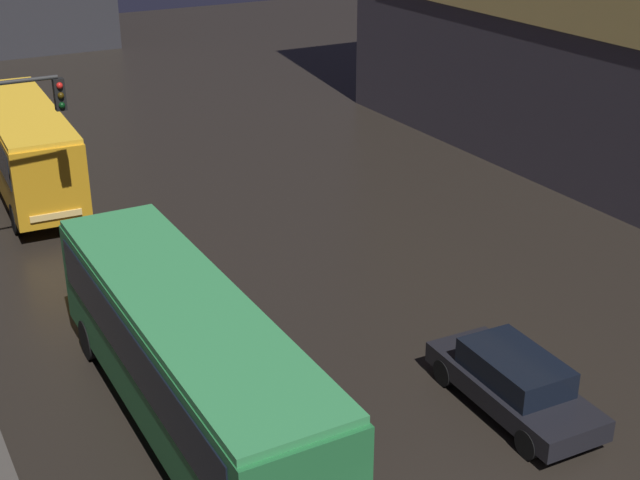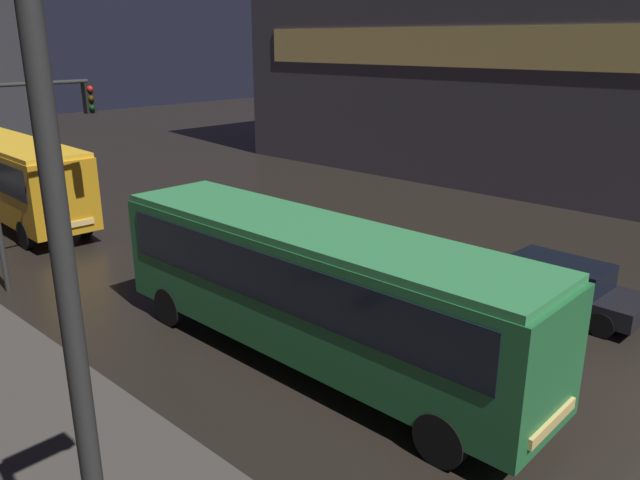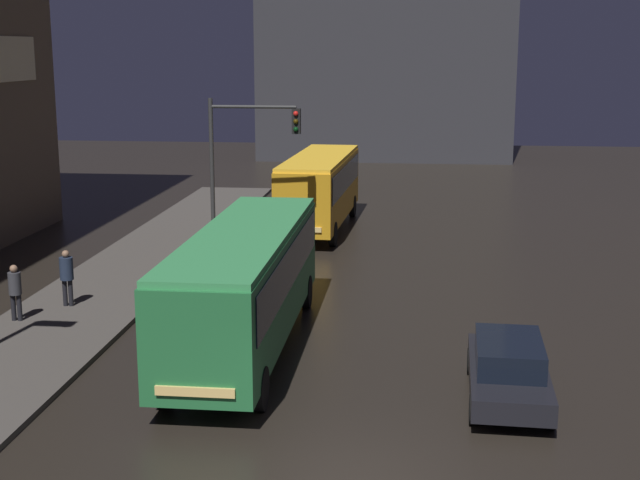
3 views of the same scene
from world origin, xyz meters
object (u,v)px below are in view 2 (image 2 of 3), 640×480
car_taxi (558,284)px  traffic_light_main (28,144)px  bus_far (16,174)px  street_lamp_sidewalk (95,272)px  bus_near (314,281)px

car_taxi → traffic_light_main: traffic_light_main is taller
car_taxi → bus_far: bearing=-69.1°
car_taxi → street_lamp_sidewalk: (-13.52, -1.41, 4.47)m
traffic_light_main → street_lamp_sidewalk: (-5.06, -13.59, 1.05)m
bus_near → bus_far: bearing=-90.5°
car_taxi → street_lamp_sidewalk: size_ratio=0.60×
car_taxi → traffic_light_main: 15.23m
traffic_light_main → street_lamp_sidewalk: street_lamp_sidewalk is taller
traffic_light_main → street_lamp_sidewalk: 14.54m
bus_far → traffic_light_main: bearing=75.7°
bus_far → car_taxi: 20.07m
bus_far → street_lamp_sidewalk: 21.84m
bus_near → street_lamp_sidewalk: size_ratio=1.44×
bus_near → bus_far: 16.21m
traffic_light_main → car_taxi: bearing=-55.2°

